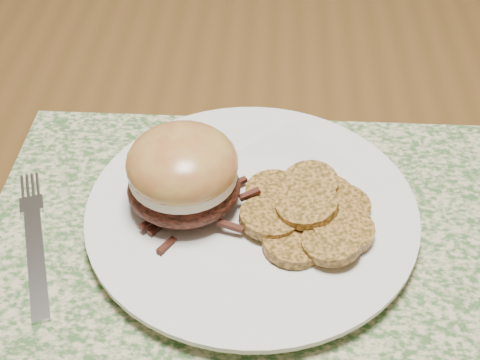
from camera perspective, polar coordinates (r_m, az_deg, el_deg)
name	(u,v)px	position (r m, az deg, el deg)	size (l,w,h in m)	color
dining_table	(184,294)	(0.62, -4.81, -9.69)	(1.50, 0.90, 0.75)	#583919
placemat	(253,243)	(0.55, 1.15, -5.40)	(0.45, 0.33, 0.00)	#3C6031
dinner_plate	(252,213)	(0.56, 1.01, -2.86)	(0.26, 0.26, 0.02)	white
pork_sandwich	(183,173)	(0.54, -4.89, 0.57)	(0.11, 0.10, 0.07)	black
roasted_potatoes	(311,212)	(0.54, 6.08, -2.71)	(0.13, 0.13, 0.03)	#A56D30
fork	(35,239)	(0.57, -17.13, -4.85)	(0.07, 0.16, 0.00)	silver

